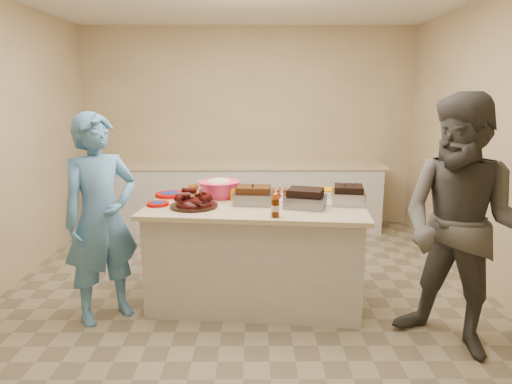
{
  "coord_description": "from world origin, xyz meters",
  "views": [
    {
      "loc": [
        0.07,
        -3.83,
        1.81
      ],
      "look_at": [
        0.09,
        0.02,
        0.98
      ],
      "focal_mm": 32.0,
      "sensor_mm": 36.0,
      "label": 1
    }
  ],
  "objects_px": {
    "rib_platter": "(194,207)",
    "guest_blue": "(109,316)",
    "island": "(256,299)",
    "plastic_cup": "(193,195)",
    "bbq_bottle_a": "(275,216)",
    "coleslaw_bowl": "(219,198)",
    "roasting_pan": "(348,204)",
    "mustard_bottle": "(233,200)",
    "guest_gray": "(450,347)",
    "bbq_bottle_b": "(275,217)"
  },
  "relations": [
    {
      "from": "coleslaw_bowl",
      "to": "mustard_bottle",
      "type": "bearing_deg",
      "value": -37.87
    },
    {
      "from": "island",
      "to": "roasting_pan",
      "type": "xyz_separation_m",
      "value": [
        0.8,
        0.02,
        0.88
      ]
    },
    {
      "from": "guest_blue",
      "to": "bbq_bottle_b",
      "type": "bearing_deg",
      "value": -44.46
    },
    {
      "from": "bbq_bottle_b",
      "to": "guest_gray",
      "type": "bearing_deg",
      "value": -16.76
    },
    {
      "from": "roasting_pan",
      "to": "bbq_bottle_a",
      "type": "bearing_deg",
      "value": -139.37
    },
    {
      "from": "rib_platter",
      "to": "mustard_bottle",
      "type": "distance_m",
      "value": 0.41
    },
    {
      "from": "rib_platter",
      "to": "mustard_bottle",
      "type": "relative_size",
      "value": 3.1
    },
    {
      "from": "roasting_pan",
      "to": "plastic_cup",
      "type": "bearing_deg",
      "value": 173.49
    },
    {
      "from": "coleslaw_bowl",
      "to": "bbq_bottle_a",
      "type": "distance_m",
      "value": 0.82
    },
    {
      "from": "rib_platter",
      "to": "bbq_bottle_a",
      "type": "relative_size",
      "value": 2.24
    },
    {
      "from": "coleslaw_bowl",
      "to": "mustard_bottle",
      "type": "xyz_separation_m",
      "value": [
        0.13,
        -0.1,
        0.0
      ]
    },
    {
      "from": "island",
      "to": "roasting_pan",
      "type": "relative_size",
      "value": 6.67
    },
    {
      "from": "plastic_cup",
      "to": "guest_gray",
      "type": "distance_m",
      "value": 2.49
    },
    {
      "from": "rib_platter",
      "to": "coleslaw_bowl",
      "type": "relative_size",
      "value": 1.05
    },
    {
      "from": "roasting_pan",
      "to": "guest_gray",
      "type": "relative_size",
      "value": 0.15
    },
    {
      "from": "roasting_pan",
      "to": "island",
      "type": "bearing_deg",
      "value": -170.07
    },
    {
      "from": "mustard_bottle",
      "to": "guest_gray",
      "type": "bearing_deg",
      "value": -30.67
    },
    {
      "from": "roasting_pan",
      "to": "bbq_bottle_b",
      "type": "distance_m",
      "value": 0.78
    },
    {
      "from": "guest_blue",
      "to": "guest_gray",
      "type": "relative_size",
      "value": 0.92
    },
    {
      "from": "guest_blue",
      "to": "coleslaw_bowl",
      "type": "bearing_deg",
      "value": -7.31
    },
    {
      "from": "bbq_bottle_b",
      "to": "mustard_bottle",
      "type": "xyz_separation_m",
      "value": [
        -0.35,
        0.58,
        0.0
      ]
    },
    {
      "from": "island",
      "to": "bbq_bottle_a",
      "type": "bearing_deg",
      "value": -62.72
    },
    {
      "from": "island",
      "to": "plastic_cup",
      "type": "relative_size",
      "value": 18.22
    },
    {
      "from": "guest_blue",
      "to": "island",
      "type": "bearing_deg",
      "value": -26.21
    },
    {
      "from": "rib_platter",
      "to": "roasting_pan",
      "type": "xyz_separation_m",
      "value": [
        1.32,
        0.1,
        0.0
      ]
    },
    {
      "from": "plastic_cup",
      "to": "guest_blue",
      "type": "xyz_separation_m",
      "value": [
        -0.64,
        -0.7,
        -0.88
      ]
    },
    {
      "from": "plastic_cup",
      "to": "island",
      "type": "bearing_deg",
      "value": -33.81
    },
    {
      "from": "guest_gray",
      "to": "plastic_cup",
      "type": "bearing_deg",
      "value": -164.87
    },
    {
      "from": "plastic_cup",
      "to": "bbq_bottle_b",
      "type": "bearing_deg",
      "value": -47.54
    },
    {
      "from": "roasting_pan",
      "to": "coleslaw_bowl",
      "type": "relative_size",
      "value": 0.73
    },
    {
      "from": "island",
      "to": "rib_platter",
      "type": "bearing_deg",
      "value": -164.2
    },
    {
      "from": "rib_platter",
      "to": "bbq_bottle_b",
      "type": "distance_m",
      "value": 0.74
    },
    {
      "from": "rib_platter",
      "to": "plastic_cup",
      "type": "distance_m",
      "value": 0.49
    },
    {
      "from": "rib_platter",
      "to": "coleslaw_bowl",
      "type": "distance_m",
      "value": 0.4
    },
    {
      "from": "rib_platter",
      "to": "roasting_pan",
      "type": "height_order",
      "value": "rib_platter"
    },
    {
      "from": "bbq_bottle_a",
      "to": "plastic_cup",
      "type": "bearing_deg",
      "value": 133.34
    },
    {
      "from": "rib_platter",
      "to": "guest_blue",
      "type": "height_order",
      "value": "rib_platter"
    },
    {
      "from": "rib_platter",
      "to": "plastic_cup",
      "type": "xyz_separation_m",
      "value": [
        -0.07,
        0.48,
        0.0
      ]
    },
    {
      "from": "rib_platter",
      "to": "guest_blue",
      "type": "bearing_deg",
      "value": -162.62
    },
    {
      "from": "roasting_pan",
      "to": "coleslaw_bowl",
      "type": "bearing_deg",
      "value": 176.06
    },
    {
      "from": "plastic_cup",
      "to": "guest_gray",
      "type": "height_order",
      "value": "plastic_cup"
    },
    {
      "from": "bbq_bottle_b",
      "to": "mustard_bottle",
      "type": "relative_size",
      "value": 1.4
    },
    {
      "from": "island",
      "to": "coleslaw_bowl",
      "type": "bearing_deg",
      "value": 147.44
    },
    {
      "from": "island",
      "to": "mustard_bottle",
      "type": "relative_size",
      "value": 14.3
    },
    {
      "from": "coleslaw_bowl",
      "to": "bbq_bottle_a",
      "type": "height_order",
      "value": "coleslaw_bowl"
    },
    {
      "from": "bbq_bottle_b",
      "to": "guest_gray",
      "type": "relative_size",
      "value": 0.1
    },
    {
      "from": "mustard_bottle",
      "to": "bbq_bottle_b",
      "type": "bearing_deg",
      "value": -58.66
    },
    {
      "from": "rib_platter",
      "to": "bbq_bottle_b",
      "type": "xyz_separation_m",
      "value": [
        0.67,
        -0.32,
        0.0
      ]
    },
    {
      "from": "bbq_bottle_a",
      "to": "coleslaw_bowl",
      "type": "bearing_deg",
      "value": 126.36
    },
    {
      "from": "bbq_bottle_a",
      "to": "bbq_bottle_b",
      "type": "xyz_separation_m",
      "value": [
        -0.0,
        -0.02,
        0.0
      ]
    }
  ]
}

